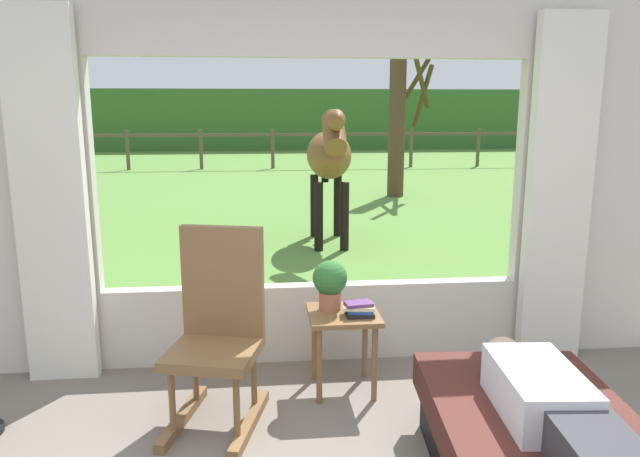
# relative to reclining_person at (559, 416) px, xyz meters

# --- Properties ---
(back_wall_with_window) EXTENTS (5.20, 0.12, 2.55)m
(back_wall_with_window) POSITION_rel_reclining_person_xyz_m (-0.87, 1.87, 0.73)
(back_wall_with_window) COLOR beige
(back_wall_with_window) RESTS_ON ground_plane
(curtain_panel_left) EXTENTS (0.44, 0.10, 2.40)m
(curtain_panel_left) POSITION_rel_reclining_person_xyz_m (-2.56, 1.73, 0.68)
(curtain_panel_left) COLOR silver
(curtain_panel_left) RESTS_ON ground_plane
(curtain_panel_right) EXTENTS (0.44, 0.10, 2.40)m
(curtain_panel_right) POSITION_rel_reclining_person_xyz_m (0.82, 1.73, 0.68)
(curtain_panel_right) COLOR silver
(curtain_panel_right) RESTS_ON ground_plane
(outdoor_pasture_lawn) EXTENTS (36.00, 21.68, 0.02)m
(outdoor_pasture_lawn) POSITION_rel_reclining_person_xyz_m (-0.87, 12.77, -0.51)
(outdoor_pasture_lawn) COLOR #568438
(outdoor_pasture_lawn) RESTS_ON ground_plane
(distant_hill_ridge) EXTENTS (36.00, 2.00, 2.40)m
(distant_hill_ridge) POSITION_rel_reclining_person_xyz_m (-0.87, 22.61, 0.68)
(distant_hill_ridge) COLOR #38652A
(distant_hill_ridge) RESTS_ON ground_plane
(reclining_person) EXTENTS (0.39, 1.44, 0.22)m
(reclining_person) POSITION_rel_reclining_person_xyz_m (0.00, 0.00, 0.00)
(reclining_person) COLOR silver
(reclining_person) RESTS_ON recliner_sofa
(rocking_chair) EXTENTS (0.61, 0.77, 1.12)m
(rocking_chair) POSITION_rel_reclining_person_xyz_m (-1.48, 1.09, 0.02)
(rocking_chair) COLOR brown
(rocking_chair) RESTS_ON ground_plane
(side_table) EXTENTS (0.44, 0.44, 0.52)m
(side_table) POSITION_rel_reclining_person_xyz_m (-0.72, 1.35, -0.10)
(side_table) COLOR brown
(side_table) RESTS_ON ground_plane
(potted_plant) EXTENTS (0.22, 0.22, 0.32)m
(potted_plant) POSITION_rel_reclining_person_xyz_m (-0.80, 1.41, 0.18)
(potted_plant) COLOR #9E6042
(potted_plant) RESTS_ON side_table
(book_stack) EXTENTS (0.21, 0.14, 0.09)m
(book_stack) POSITION_rel_reclining_person_xyz_m (-0.63, 1.29, 0.04)
(book_stack) COLOR black
(book_stack) RESTS_ON side_table
(horse) EXTENTS (0.59, 1.81, 1.73)m
(horse) POSITION_rel_reclining_person_xyz_m (-0.35, 5.33, 0.63)
(horse) COLOR brown
(horse) RESTS_ON outdoor_pasture_lawn
(pasture_tree) EXTENTS (0.91, 1.44, 2.91)m
(pasture_tree) POSITION_rel_reclining_person_xyz_m (1.48, 9.35, 0.90)
(pasture_tree) COLOR #4C3823
(pasture_tree) RESTS_ON outdoor_pasture_lawn
(pasture_fence_line) EXTENTS (16.10, 0.10, 1.10)m
(pasture_fence_line) POSITION_rel_reclining_person_xyz_m (-0.87, 14.86, 0.22)
(pasture_fence_line) COLOR brown
(pasture_fence_line) RESTS_ON outdoor_pasture_lawn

